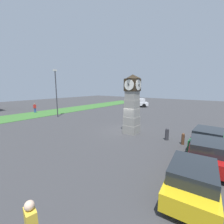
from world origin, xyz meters
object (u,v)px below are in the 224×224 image
(bollard_near_tower, at_px, (183,139))
(street_lamp_near_road, at_px, (56,90))
(car_by_building, at_px, (208,139))
(clock_tower, at_px, (132,105))
(pedestrian_near_bench, at_px, (35,107))
(bollard_mid_row, at_px, (167,134))
(pickup_truck, at_px, (137,103))
(car_near_tower, at_px, (207,152))
(car_navy_sedan, at_px, (192,178))

(bollard_near_tower, xyz_separation_m, street_lamp_near_road, (0.40, 17.50, 3.49))
(car_by_building, bearing_deg, street_lamp_near_road, 88.48)
(bollard_near_tower, distance_m, street_lamp_near_road, 17.85)
(car_by_building, distance_m, street_lamp_near_road, 19.41)
(clock_tower, distance_m, pedestrian_near_bench, 19.21)
(bollard_mid_row, distance_m, street_lamp_near_road, 16.55)
(street_lamp_near_road, bearing_deg, pickup_truck, -13.41)
(car_near_tower, height_order, pedestrian_near_bench, pedestrian_near_bench)
(car_navy_sedan, height_order, car_near_tower, car_near_tower)
(pedestrian_near_bench, bearing_deg, clock_tower, -89.89)
(bollard_near_tower, distance_m, bollard_mid_row, 1.34)
(street_lamp_near_road, bearing_deg, clock_tower, -91.20)
(pickup_truck, bearing_deg, bollard_mid_row, -145.13)
(car_navy_sedan, height_order, car_by_building, car_by_building)
(pickup_truck, distance_m, street_lamp_near_road, 17.94)
(pickup_truck, bearing_deg, car_navy_sedan, -147.33)
(pickup_truck, relative_size, pedestrian_near_bench, 3.13)
(car_near_tower, xyz_separation_m, pedestrian_near_bench, (2.61, 25.56, 0.15))
(clock_tower, xyz_separation_m, pedestrian_near_bench, (-0.04, 19.12, -1.81))
(bollard_near_tower, relative_size, street_lamp_near_road, 0.13)
(pickup_truck, distance_m, pedestrian_near_bench, 20.36)
(bollard_mid_row, distance_m, car_by_building, 2.99)
(car_near_tower, height_order, street_lamp_near_road, street_lamp_near_road)
(pickup_truck, bearing_deg, pedestrian_near_bench, 149.31)
(car_by_building, height_order, pedestrian_near_bench, pedestrian_near_bench)
(bollard_near_tower, relative_size, pickup_truck, 0.18)
(bollard_near_tower, relative_size, car_near_tower, 0.22)
(pickup_truck, xyz_separation_m, pedestrian_near_bench, (-17.51, 10.39, -0.00))
(pedestrian_near_bench, bearing_deg, pickup_truck, -30.69)
(car_navy_sedan, bearing_deg, bollard_mid_row, 25.68)
(clock_tower, distance_m, car_by_building, 6.61)
(bollard_mid_row, xyz_separation_m, car_navy_sedan, (-6.00, -2.89, 0.22))
(bollard_mid_row, bearing_deg, car_navy_sedan, -154.32)
(bollard_mid_row, bearing_deg, car_by_building, -97.04)
(pickup_truck, bearing_deg, street_lamp_near_road, 166.59)
(bollard_mid_row, relative_size, pedestrian_near_bench, 0.64)
(clock_tower, distance_m, street_lamp_near_road, 12.89)
(bollard_near_tower, height_order, car_near_tower, car_near_tower)
(car_near_tower, distance_m, car_by_building, 2.41)
(car_near_tower, bearing_deg, bollard_mid_row, 48.06)
(bollard_mid_row, xyz_separation_m, car_by_building, (-0.37, -2.96, 0.28))
(car_near_tower, bearing_deg, street_lamp_near_road, 81.40)
(bollard_near_tower, height_order, pickup_truck, pickup_truck)
(bollard_mid_row, relative_size, car_near_tower, 0.25)
(pedestrian_near_bench, bearing_deg, car_near_tower, -95.83)
(clock_tower, bearing_deg, street_lamp_near_road, 88.80)
(car_near_tower, xyz_separation_m, street_lamp_near_road, (2.92, 19.27, 3.18))
(car_by_building, bearing_deg, bollard_near_tower, 86.18)
(clock_tower, height_order, bollard_mid_row, clock_tower)
(car_navy_sedan, bearing_deg, clock_tower, 46.75)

